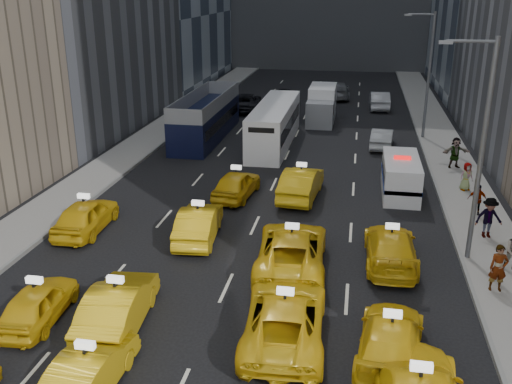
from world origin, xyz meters
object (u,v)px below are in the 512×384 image
double_decker (206,116)px  nypd_van (401,177)px  city_bus (275,125)px  pedestrian_0 (498,268)px  box_truck (322,105)px

double_decker → nypd_van: bearing=-30.4°
nypd_van → city_bus: size_ratio=0.44×
pedestrian_0 → city_bus: bearing=116.8°
box_truck → pedestrian_0: (8.34, -27.03, -0.34)m
nypd_van → city_bus: (-8.24, 8.84, 0.48)m
nypd_van → box_truck: bearing=110.0°
double_decker → city_bus: double_decker is taller
nypd_van → double_decker: bearing=146.0°
city_bus → pedestrian_0: bearing=-60.9°
double_decker → box_truck: (7.98, 6.93, -0.23)m
nypd_van → city_bus: 12.09m
double_decker → pedestrian_0: double_decker is taller
nypd_van → pedestrian_0: 10.78m
nypd_van → box_truck: 17.51m
nypd_van → pedestrian_0: size_ratio=2.76×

